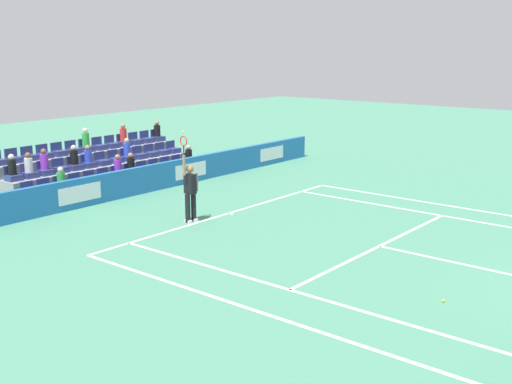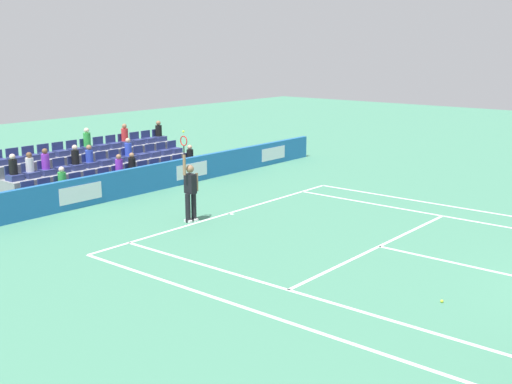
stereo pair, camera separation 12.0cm
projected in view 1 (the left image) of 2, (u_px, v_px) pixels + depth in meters
The scene contains 12 objects.
line_baseline at pixel (228, 213), 20.77m from camera, with size 10.97×0.10×0.01m, color white.
line_service at pixel (379, 246), 17.38m from camera, with size 8.23×0.10×0.01m, color white.
line_centre_service at pixel (498, 272), 15.41m from camera, with size 0.10×6.40×0.01m, color white.
line_singles_sideline_left at pixel (307, 295), 14.00m from camera, with size 0.10×11.89×0.01m, color white.
line_singles_sideline_right at pixel (456, 218), 20.21m from camera, with size 0.10×11.89×0.01m, color white.
line_doubles_sideline_left at pixel (268, 315), 12.96m from camera, with size 0.10×11.89×0.01m, color white.
line_doubles_sideline_right at pixel (472, 209), 21.25m from camera, with size 0.10×11.89×0.01m, color white.
line_centre_mark at pixel (231, 214), 20.70m from camera, with size 0.10×0.20×0.01m, color white.
sponsor_barrier at pixel (138, 181), 23.35m from camera, with size 20.86×0.22×1.00m.
tennis_player at pixel (190, 190), 19.58m from camera, with size 0.53×0.37×2.85m.
stadium_stand at pixel (99, 172), 24.76m from camera, with size 8.06×2.85×2.19m.
loose_tennis_ball at pixel (443, 301), 13.59m from camera, with size 0.07×0.07×0.07m, color #D1E533.
Camera 1 is at (15.00, 1.50, 5.33)m, focal length 44.97 mm.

